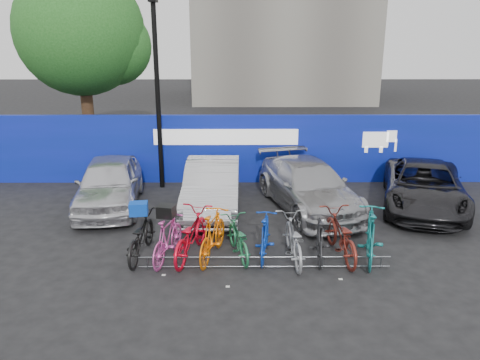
{
  "coord_description": "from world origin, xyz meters",
  "views": [
    {
      "loc": [
        -0.59,
        -10.0,
        4.92
      ],
      "look_at": [
        -0.53,
        2.0,
        1.28
      ],
      "focal_mm": 35.0,
      "sensor_mm": 36.0,
      "label": 1
    }
  ],
  "objects_px": {
    "bike_rack": "(264,262)",
    "bike_7": "(320,238)",
    "car_3": "(424,186)",
    "bike_9": "(371,235)",
    "bike_2": "(190,235)",
    "car_0": "(109,183)",
    "bike_5": "(265,236)",
    "car_2": "(308,186)",
    "bike_3": "(213,235)",
    "bike_8": "(340,235)",
    "bike_1": "(168,239)",
    "bike_4": "(238,238)",
    "lamppost": "(157,91)",
    "tree": "(87,35)",
    "car_1": "(212,186)",
    "bike_0": "(140,236)",
    "bike_6": "(293,239)"
  },
  "relations": [
    {
      "from": "bike_3",
      "to": "car_1",
      "type": "bearing_deg",
      "value": -72.87
    },
    {
      "from": "car_2",
      "to": "car_3",
      "type": "xyz_separation_m",
      "value": [
        3.48,
        0.04,
        -0.03
      ]
    },
    {
      "from": "car_2",
      "to": "bike_1",
      "type": "xyz_separation_m",
      "value": [
        -3.71,
        -3.41,
        -0.18
      ]
    },
    {
      "from": "lamppost",
      "to": "bike_5",
      "type": "relative_size",
      "value": 3.52
    },
    {
      "from": "car_0",
      "to": "lamppost",
      "type": "bearing_deg",
      "value": 49.89
    },
    {
      "from": "bike_1",
      "to": "bike_7",
      "type": "bearing_deg",
      "value": -165.83
    },
    {
      "from": "tree",
      "to": "bike_4",
      "type": "height_order",
      "value": "tree"
    },
    {
      "from": "car_0",
      "to": "bike_5",
      "type": "bearing_deg",
      "value": -44.93
    },
    {
      "from": "car_3",
      "to": "bike_9",
      "type": "bearing_deg",
      "value": -109.45
    },
    {
      "from": "bike_2",
      "to": "bike_3",
      "type": "bearing_deg",
      "value": -174.09
    },
    {
      "from": "bike_rack",
      "to": "bike_4",
      "type": "xyz_separation_m",
      "value": [
        -0.59,
        0.61,
        0.3
      ]
    },
    {
      "from": "bike_8",
      "to": "bike_1",
      "type": "bearing_deg",
      "value": -4.89
    },
    {
      "from": "tree",
      "to": "bike_7",
      "type": "xyz_separation_m",
      "value": [
        8.07,
        -10.16,
        -4.56
      ]
    },
    {
      "from": "car_2",
      "to": "bike_9",
      "type": "height_order",
      "value": "car_2"
    },
    {
      "from": "bike_0",
      "to": "bike_6",
      "type": "xyz_separation_m",
      "value": [
        3.53,
        -0.2,
        -0.01
      ]
    },
    {
      "from": "bike_1",
      "to": "bike_6",
      "type": "distance_m",
      "value": 2.87
    },
    {
      "from": "bike_0",
      "to": "bike_1",
      "type": "xyz_separation_m",
      "value": [
        0.66,
        -0.19,
        0.01
      ]
    },
    {
      "from": "tree",
      "to": "bike_6",
      "type": "distance_m",
      "value": 13.44
    },
    {
      "from": "car_2",
      "to": "bike_5",
      "type": "height_order",
      "value": "car_2"
    },
    {
      "from": "tree",
      "to": "bike_7",
      "type": "distance_m",
      "value": 13.76
    },
    {
      "from": "car_1",
      "to": "bike_8",
      "type": "relative_size",
      "value": 2.15
    },
    {
      "from": "bike_rack",
      "to": "bike_4",
      "type": "height_order",
      "value": "bike_4"
    },
    {
      "from": "bike_0",
      "to": "bike_7",
      "type": "distance_m",
      "value": 4.16
    },
    {
      "from": "tree",
      "to": "car_1",
      "type": "distance_m",
      "value": 9.8
    },
    {
      "from": "bike_2",
      "to": "car_1",
      "type": "bearing_deg",
      "value": -82.51
    },
    {
      "from": "bike_2",
      "to": "bike_8",
      "type": "relative_size",
      "value": 1.02
    },
    {
      "from": "bike_rack",
      "to": "car_3",
      "type": "distance_m",
      "value": 6.35
    },
    {
      "from": "bike_0",
      "to": "bike_4",
      "type": "xyz_separation_m",
      "value": [
        2.27,
        -0.02,
        -0.06
      ]
    },
    {
      "from": "bike_5",
      "to": "bike_7",
      "type": "xyz_separation_m",
      "value": [
        1.26,
        -0.1,
        -0.01
      ]
    },
    {
      "from": "bike_rack",
      "to": "bike_7",
      "type": "distance_m",
      "value": 1.43
    },
    {
      "from": "bike_1",
      "to": "car_3",
      "type": "bearing_deg",
      "value": -140.91
    },
    {
      "from": "bike_2",
      "to": "bike_7",
      "type": "distance_m",
      "value": 2.99
    },
    {
      "from": "car_0",
      "to": "bike_8",
      "type": "bearing_deg",
      "value": -36.38
    },
    {
      "from": "bike_3",
      "to": "car_0",
      "type": "bearing_deg",
      "value": -32.71
    },
    {
      "from": "car_2",
      "to": "bike_3",
      "type": "bearing_deg",
      "value": -143.61
    },
    {
      "from": "bike_1",
      "to": "bike_8",
      "type": "distance_m",
      "value": 3.99
    },
    {
      "from": "bike_4",
      "to": "bike_7",
      "type": "relative_size",
      "value": 1.04
    },
    {
      "from": "bike_7",
      "to": "bike_4",
      "type": "bearing_deg",
      "value": 3.23
    },
    {
      "from": "bike_1",
      "to": "bike_4",
      "type": "bearing_deg",
      "value": -160.66
    },
    {
      "from": "bike_0",
      "to": "bike_1",
      "type": "height_order",
      "value": "bike_1"
    },
    {
      "from": "bike_8",
      "to": "car_3",
      "type": "bearing_deg",
      "value": -140.8
    },
    {
      "from": "bike_1",
      "to": "car_1",
      "type": "bearing_deg",
      "value": -91.12
    },
    {
      "from": "bike_2",
      "to": "bike_9",
      "type": "bearing_deg",
      "value": -168.39
    },
    {
      "from": "bike_rack",
      "to": "bike_9",
      "type": "distance_m",
      "value": 2.53
    },
    {
      "from": "car_2",
      "to": "bike_1",
      "type": "relative_size",
      "value": 2.77
    },
    {
      "from": "tree",
      "to": "bike_3",
      "type": "relative_size",
      "value": 4.07
    },
    {
      "from": "car_2",
      "to": "bike_3",
      "type": "distance_m",
      "value": 4.27
    },
    {
      "from": "lamppost",
      "to": "bike_2",
      "type": "xyz_separation_m",
      "value": [
        1.51,
        -5.39,
        -2.72
      ]
    },
    {
      "from": "lamppost",
      "to": "bike_5",
      "type": "bearing_deg",
      "value": -59.09
    },
    {
      "from": "bike_5",
      "to": "bike_4",
      "type": "bearing_deg",
      "value": 5.74
    }
  ]
}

